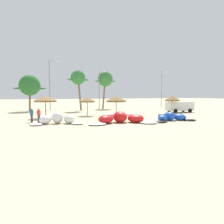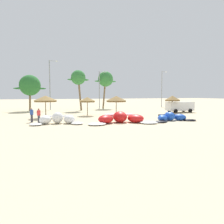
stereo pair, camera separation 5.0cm
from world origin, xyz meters
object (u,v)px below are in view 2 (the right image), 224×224
object	(u,v)px
person_near_kites	(39,116)
person_by_umbrellas	(32,115)
palm_center_left	(105,79)
parked_van	(179,106)
palm_left_of_gap	(78,78)
lamppost_east	(162,87)
beach_umbrella_middle	(87,100)
lamppost_west_center	(50,82)
palm_left	(30,86)
lamppost_east_center	(100,88)
beach_umbrella_outermost	(172,98)
kite_left_of_center	(171,117)
beach_umbrella_near_palms	(116,99)
beach_umbrella_near_van	(45,99)
kite_far_left	(57,119)
kite_left	(121,119)

from	to	relation	value
person_near_kites	person_by_umbrellas	xyz separation A→B (m)	(-0.72, 1.17, 0.00)
palm_center_left	parked_van	bearing A→B (deg)	-60.04
palm_left_of_gap	palm_center_left	distance (m)	8.22
lamppost_east	beach_umbrella_middle	bearing A→B (deg)	-148.12
palm_center_left	palm_left_of_gap	bearing A→B (deg)	-148.71
beach_umbrella_middle	lamppost_west_center	size ratio (longest dim) A/B	0.27
palm_left	lamppost_east_center	size ratio (longest dim) A/B	0.84
beach_umbrella_outermost	parked_van	world-z (taller)	beach_umbrella_outermost
person_near_kites	person_by_umbrellas	distance (m)	1.37
lamppost_west_center	kite_left_of_center	bearing A→B (deg)	-62.80
beach_umbrella_outermost	person_by_umbrellas	xyz separation A→B (m)	(-22.17, -4.33, -1.65)
lamppost_east	lamppost_west_center	bearing A→B (deg)	-178.92
lamppost_west_center	lamppost_east	xyz separation A→B (m)	(26.72, 0.50, -0.57)
person_near_kites	beach_umbrella_outermost	bearing A→B (deg)	14.38
lamppost_east_center	lamppost_east	bearing A→B (deg)	1.38
palm_left_of_gap	kite_left_of_center	bearing A→B (deg)	-70.76
kite_left_of_center	palm_center_left	world-z (taller)	palm_center_left
beach_umbrella_middle	beach_umbrella_near_palms	world-z (taller)	beach_umbrella_near_palms
beach_umbrella_middle	palm_center_left	world-z (taller)	palm_center_left
beach_umbrella_near_van	person_by_umbrellas	world-z (taller)	beach_umbrella_near_van
beach_umbrella_near_van	person_near_kites	xyz separation A→B (m)	(-1.00, -5.28, -1.72)
kite_far_left	beach_umbrella_near_van	world-z (taller)	beach_umbrella_near_van
beach_umbrella_near_van	lamppost_west_center	world-z (taller)	lamppost_west_center
kite_left	parked_van	world-z (taller)	parked_van
person_by_umbrellas	palm_left_of_gap	xyz separation A→B (m)	(8.45, 15.39, 5.46)
beach_umbrella_near_palms	palm_left_of_gap	distance (m)	13.50
lamppost_west_center	parked_van	bearing A→B (deg)	-33.99
kite_far_left	person_near_kites	world-z (taller)	person_near_kites
kite_far_left	lamppost_west_center	distance (m)	21.60
beach_umbrella_near_palms	palm_left	xyz separation A→B (m)	(-11.65, 14.87, 2.35)
parked_van	palm_center_left	distance (m)	17.95
kite_far_left	lamppost_east	xyz separation A→B (m)	(27.66, 21.48, 4.49)
beach_umbrella_near_palms	person_near_kites	world-z (taller)	beach_umbrella_near_palms
palm_left_of_gap	person_by_umbrellas	bearing A→B (deg)	-118.79
beach_umbrella_outermost	lamppost_east_center	size ratio (longest dim) A/B	0.36
palm_center_left	lamppost_east_center	xyz separation A→B (m)	(-1.57, -0.87, -1.92)
palm_center_left	lamppost_east_center	size ratio (longest dim) A/B	1.02
kite_left_of_center	lamppost_west_center	world-z (taller)	lamppost_west_center
kite_far_left	beach_umbrella_middle	distance (m)	9.23
parked_van	person_near_kites	size ratio (longest dim) A/B	2.96
parked_van	palm_left	size ratio (longest dim) A/B	0.71
palm_center_left	lamppost_east	size ratio (longest dim) A/B	0.93
beach_umbrella_middle	person_by_umbrellas	xyz separation A→B (m)	(-7.66, -5.15, -1.53)
person_near_kites	palm_left_of_gap	distance (m)	19.07
palm_left_of_gap	kite_left	bearing A→B (deg)	-88.03
kite_far_left	beach_umbrella_near_palms	distance (m)	10.31
beach_umbrella_near_van	person_near_kites	bearing A→B (deg)	-100.68
beach_umbrella_outermost	person_by_umbrellas	bearing A→B (deg)	-168.94
kite_left_of_center	person_by_umbrellas	world-z (taller)	person_by_umbrellas
person_near_kites	palm_center_left	bearing A→B (deg)	54.68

